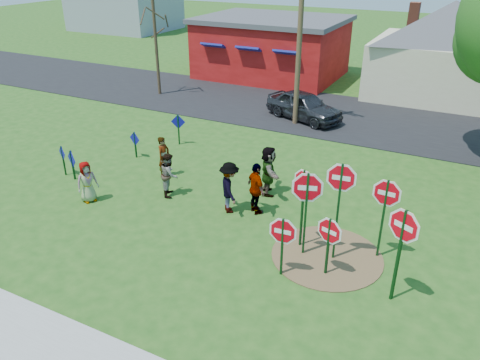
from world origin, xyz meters
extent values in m
plane|color=#1E4E16|center=(0.00, 0.00, 0.00)|extent=(120.00, 120.00, 0.00)
cube|color=#9E9E99|center=(0.00, -7.20, 0.04)|extent=(22.00, 1.80, 0.08)
cube|color=black|center=(0.00, 11.50, 0.02)|extent=(120.00, 7.50, 0.04)
cylinder|color=brown|center=(4.50, -1.00, 0.01)|extent=(3.20, 3.20, 0.03)
cube|color=maroon|center=(-5.50, 18.00, 1.80)|extent=(9.00, 7.00, 3.60)
cube|color=#4C4C51|center=(-5.50, 18.00, 3.75)|extent=(9.40, 7.40, 0.30)
cube|color=navy|center=(-8.00, 14.40, 2.40)|extent=(1.60, 0.78, 0.45)
cube|color=navy|center=(-5.50, 14.40, 2.40)|extent=(1.60, 0.78, 0.45)
cube|color=navy|center=(-3.00, 14.40, 2.40)|extent=(1.60, 0.78, 0.45)
cube|color=beige|center=(5.50, 18.00, 1.60)|extent=(8.00, 7.00, 3.20)
pyramid|color=#4C4C51|center=(5.50, 18.00, 5.40)|extent=(9.40, 9.40, 2.20)
cube|color=brown|center=(3.50, 17.00, 4.60)|extent=(0.55, 0.55, 1.40)
cube|color=#0E3616|center=(3.62, -2.35, 0.87)|extent=(0.06, 0.07, 1.75)
cylinder|color=white|center=(3.62, -2.35, 1.37)|extent=(1.03, 0.11, 1.03)
cylinder|color=red|center=(3.62, -2.35, 1.37)|extent=(0.88, 0.10, 0.89)
cube|color=white|center=(3.62, -2.35, 1.37)|extent=(0.45, 0.04, 0.13)
cube|color=#0E3616|center=(3.60, -0.83, 1.25)|extent=(0.07, 0.08, 2.49)
cylinder|color=white|center=(3.60, -0.83, 2.15)|extent=(0.90, 0.32, 0.95)
cylinder|color=red|center=(3.60, -0.83, 2.15)|extent=(0.78, 0.28, 0.82)
cube|color=white|center=(3.60, -0.83, 2.15)|extent=(0.40, 0.14, 0.12)
cylinder|color=gold|center=(3.60, -0.83, 2.15)|extent=(0.90, 0.32, 0.95)
cube|color=#0E3616|center=(4.67, -0.99, 1.48)|extent=(0.07, 0.08, 2.97)
cylinder|color=white|center=(4.67, -0.99, 2.57)|extent=(1.08, 0.17, 1.09)
cylinder|color=red|center=(4.67, -0.99, 2.57)|extent=(0.93, 0.15, 0.94)
cube|color=white|center=(4.67, -0.99, 2.57)|extent=(0.48, 0.07, 0.14)
cube|color=#0E3616|center=(5.78, -0.32, 1.22)|extent=(0.06, 0.08, 2.45)
cylinder|color=white|center=(5.78, -0.32, 2.06)|extent=(1.06, 0.10, 1.07)
cylinder|color=red|center=(5.78, -0.32, 2.06)|extent=(0.92, 0.09, 0.92)
cube|color=white|center=(5.78, -0.32, 2.06)|extent=(0.47, 0.04, 0.13)
cylinder|color=gold|center=(5.78, -0.32, 2.06)|extent=(1.06, 0.09, 1.07)
cube|color=#0E3616|center=(4.70, -1.79, 0.87)|extent=(0.07, 0.08, 1.74)
cylinder|color=white|center=(4.70, -1.79, 1.37)|extent=(0.97, 0.31, 1.01)
cylinder|color=red|center=(4.70, -1.79, 1.37)|extent=(0.84, 0.27, 0.87)
cube|color=white|center=(4.70, -1.79, 1.37)|extent=(0.43, 0.13, 0.13)
cube|color=#0E3616|center=(6.50, -2.02, 1.29)|extent=(0.09, 0.10, 2.59)
cylinder|color=white|center=(6.50, -2.02, 2.17)|extent=(1.03, 0.54, 1.15)
cylinder|color=red|center=(6.50, -2.02, 2.17)|extent=(0.89, 0.47, 0.99)
cube|color=white|center=(6.50, -2.02, 2.17)|extent=(0.45, 0.23, 0.14)
cylinder|color=gold|center=(6.50, -2.02, 2.17)|extent=(1.03, 0.53, 1.15)
cube|color=#0E3616|center=(3.82, -1.16, 1.29)|extent=(0.08, 0.10, 2.58)
cylinder|color=white|center=(3.82, -1.16, 2.15)|extent=(1.13, 0.40, 1.19)
cylinder|color=red|center=(3.82, -1.16, 2.15)|extent=(0.98, 0.35, 1.02)
cube|color=white|center=(3.82, -1.16, 2.15)|extent=(0.50, 0.17, 0.15)
cube|color=#0E3616|center=(-5.71, -0.51, 0.59)|extent=(0.08, 0.09, 1.18)
cube|color=navy|center=(-5.71, -0.51, 0.84)|extent=(0.67, 0.32, 0.73)
cube|color=#0E3616|center=(-6.30, -0.40, 0.60)|extent=(0.06, 0.07, 1.21)
cube|color=navy|center=(-6.30, -0.40, 0.93)|extent=(0.54, 0.25, 0.59)
cube|color=#0E3616|center=(-4.91, 2.25, 0.57)|extent=(0.06, 0.07, 1.13)
cube|color=navy|center=(-4.91, 2.25, 0.84)|extent=(0.60, 0.16, 0.61)
cube|color=#0E3616|center=(-4.10, 4.31, 0.69)|extent=(0.07, 0.07, 1.38)
cube|color=navy|center=(-4.10, 4.31, 1.07)|extent=(0.64, 0.21, 0.66)
imported|color=#3C3E8B|center=(-3.97, -1.57, 0.75)|extent=(0.74, 0.86, 1.49)
imported|color=#297A71|center=(-2.77, 1.30, 0.81)|extent=(0.40, 0.60, 1.61)
imported|color=brown|center=(-1.70, 0.13, 0.80)|extent=(0.89, 0.96, 1.59)
imported|color=#333338|center=(0.77, 0.03, 0.89)|extent=(1.24, 1.31, 1.78)
imported|color=#442B55|center=(1.60, 0.33, 0.90)|extent=(1.10, 1.00, 1.80)
imported|color=#1B5631|center=(1.40, 1.79, 0.91)|extent=(1.34, 1.72, 1.82)
imported|color=#29292D|center=(-0.25, 10.07, 0.75)|extent=(4.52, 3.07, 1.43)
cylinder|color=#4C3823|center=(-0.41, 9.28, 4.01)|extent=(0.25, 0.25, 8.02)
cylinder|color=#382819|center=(-9.67, 10.57, 2.85)|extent=(0.18, 0.18, 5.70)
camera|label=1|loc=(7.29, -12.04, 7.99)|focal=35.00mm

